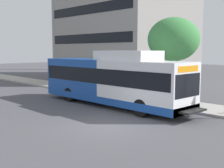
{
  "coord_description": "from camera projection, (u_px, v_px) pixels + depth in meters",
  "views": [
    {
      "loc": [
        -9.5,
        -10.22,
        3.69
      ],
      "look_at": [
        2.89,
        2.76,
        1.6
      ],
      "focal_mm": 46.89,
      "sensor_mm": 36.0,
      "label": 1
    }
  ],
  "objects": [
    {
      "name": "sidewalk_curb",
      "position": [
        121.0,
        95.0,
        23.39
      ],
      "size": [
        3.0,
        56.0,
        0.14
      ],
      "primitive_type": "cube",
      "color": "#A8A399",
      "rests_on": "ground"
    },
    {
      "name": "lattice_comm_tower",
      "position": [
        83.0,
        10.0,
        53.86
      ],
      "size": [
        1.1,
        1.1,
        33.02
      ],
      "color": "#B7B7BC",
      "rests_on": "ground"
    },
    {
      "name": "street_tree_near_stop",
      "position": [
        173.0,
        40.0,
        20.45
      ],
      "size": [
        3.61,
        3.61,
        5.83
      ],
      "color": "#4C3823",
      "rests_on": "sidewalk_curb"
    },
    {
      "name": "ground_plane",
      "position": [
        29.0,
        104.0,
        20.03
      ],
      "size": [
        120.0,
        120.0,
        0.0
      ],
      "primitive_type": "plane",
      "color": "#4C4C51"
    },
    {
      "name": "transit_bus",
      "position": [
        112.0,
        80.0,
        19.32
      ],
      "size": [
        2.58,
        12.25,
        3.65
      ],
      "color": "white",
      "rests_on": "ground"
    }
  ]
}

